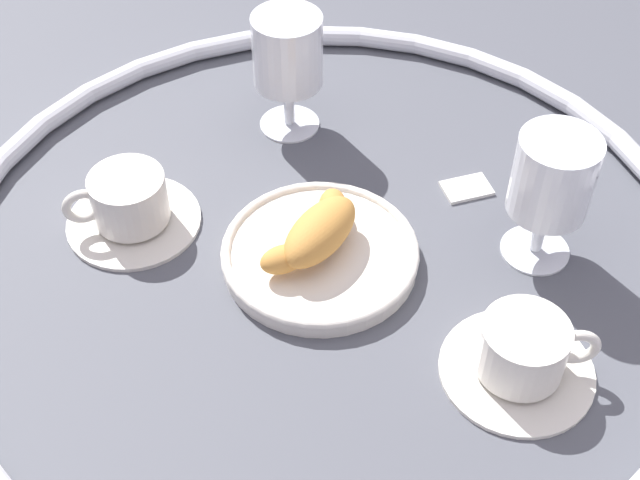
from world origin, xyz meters
name	(u,v)px	position (x,y,z in m)	size (l,w,h in m)	color
ground_plane	(321,252)	(0.00, 0.00, 0.00)	(2.20, 2.20, 0.00)	#4C4F56
table_chrome_rim	(321,243)	(0.00, 0.00, 0.01)	(0.75, 0.75, 0.02)	silver
pastry_plate	(320,254)	(-0.01, -0.01, 0.01)	(0.19, 0.19, 0.02)	silver
croissant_large	(317,232)	(-0.01, 0.00, 0.04)	(0.14, 0.07, 0.04)	#CC893D
coffee_cup_near	(522,354)	(-0.04, -0.22, 0.03)	(0.14, 0.14, 0.06)	silver
coffee_cup_far	(129,205)	(-0.06, 0.19, 0.03)	(0.14, 0.14, 0.06)	silver
juice_glass_left	(552,182)	(0.11, -0.18, 0.09)	(0.08, 0.08, 0.14)	white
juice_glass_right	(288,55)	(0.15, 0.13, 0.09)	(0.08, 0.08, 0.14)	white
sugar_packet	(467,187)	(0.16, -0.09, 0.00)	(0.05, 0.03, 0.01)	white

